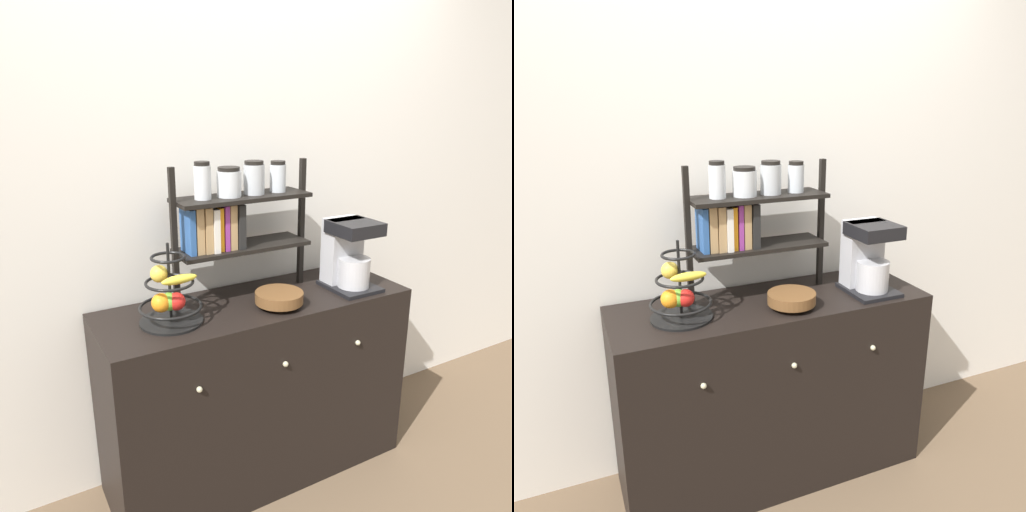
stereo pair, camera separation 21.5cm
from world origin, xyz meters
TOP-DOWN VIEW (x-y plane):
  - ground_plane at (0.00, 0.00)m, footprint 12.00×12.00m
  - wall_back at (0.00, 0.52)m, footprint 7.00×0.05m
  - sideboard at (0.00, 0.24)m, footprint 1.42×0.49m
  - coffee_maker at (0.46, 0.18)m, footprint 0.21×0.25m
  - fruit_stand at (-0.42, 0.20)m, footprint 0.26×0.26m
  - wooden_bowl at (0.05, 0.14)m, footprint 0.21×0.21m
  - shelf_hutch at (-0.07, 0.34)m, footprint 0.66×0.20m

SIDE VIEW (x-z plane):
  - ground_plane at x=0.00m, z-range 0.00..0.00m
  - sideboard at x=0.00m, z-range 0.00..0.90m
  - wooden_bowl at x=0.05m, z-range 0.90..0.97m
  - fruit_stand at x=-0.42m, z-range 0.84..1.17m
  - coffee_maker at x=0.46m, z-range 0.89..1.22m
  - shelf_hutch at x=-0.07m, z-range 0.97..1.59m
  - wall_back at x=0.00m, z-range 0.00..2.60m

